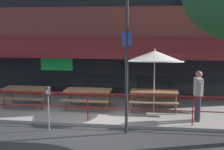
{
  "coord_description": "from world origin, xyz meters",
  "views": [
    {
      "loc": [
        2.23,
        -9.69,
        3.23
      ],
      "look_at": [
        0.64,
        1.6,
        1.5
      ],
      "focal_mm": 50.0,
      "sensor_mm": 36.0,
      "label": 1
    }
  ],
  "objects": [
    {
      "name": "patio_deck",
      "position": [
        0.0,
        2.0,
        0.05
      ],
      "size": [
        15.0,
        4.0,
        0.1
      ],
      "primitive_type": "cube",
      "color": "gray",
      "rests_on": "ground"
    },
    {
      "name": "picnic_table_right",
      "position": [
        2.2,
        2.01,
        0.71
      ],
      "size": [
        1.8,
        1.42,
        0.76
      ],
      "color": "brown",
      "rests_on": "patio_deck"
    },
    {
      "name": "patio_railing",
      "position": [
        0.0,
        0.3,
        0.8
      ],
      "size": [
        13.84,
        0.04,
        0.97
      ],
      "color": "maroon",
      "rests_on": "patio_deck"
    },
    {
      "name": "street_sign_pole",
      "position": [
        1.38,
        -0.45,
        2.07
      ],
      "size": [
        0.28,
        0.09,
        4.04
      ],
      "color": "#2D2D33",
      "rests_on": "ground"
    },
    {
      "name": "patio_umbrella_right",
      "position": [
        2.2,
        1.87,
        2.18
      ],
      "size": [
        2.14,
        2.14,
        2.38
      ],
      "color": "#B7B2A8",
      "rests_on": "patio_deck"
    },
    {
      "name": "restaurant_building",
      "position": [
        -0.0,
        4.22,
        3.46
      ],
      "size": [
        15.0,
        1.6,
        6.96
      ],
      "color": "brown",
      "rests_on": "ground"
    },
    {
      "name": "ground_plane",
      "position": [
        0.0,
        0.0,
        0.0
      ],
      "size": [
        120.0,
        120.0,
        0.0
      ],
      "primitive_type": "plane",
      "color": "#2D2D30"
    },
    {
      "name": "picnic_table_centre",
      "position": [
        -0.34,
        1.92,
        0.71
      ],
      "size": [
        1.8,
        1.42,
        0.76
      ],
      "color": "brown",
      "rests_on": "patio_deck"
    },
    {
      "name": "picnic_table_left",
      "position": [
        -2.87,
        1.95,
        0.71
      ],
      "size": [
        1.8,
        1.42,
        0.76
      ],
      "color": "brown",
      "rests_on": "patio_deck"
    },
    {
      "name": "parking_meter_near",
      "position": [
        -1.09,
        -0.52,
        1.15
      ],
      "size": [
        0.15,
        0.16,
        1.42
      ],
      "color": "gray",
      "rests_on": "ground"
    },
    {
      "name": "pedestrian_walking",
      "position": [
        3.68,
        0.87,
        1.06
      ],
      "size": [
        0.29,
        0.62,
        1.71
      ],
      "color": "#333338",
      "rests_on": "patio_deck"
    }
  ]
}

